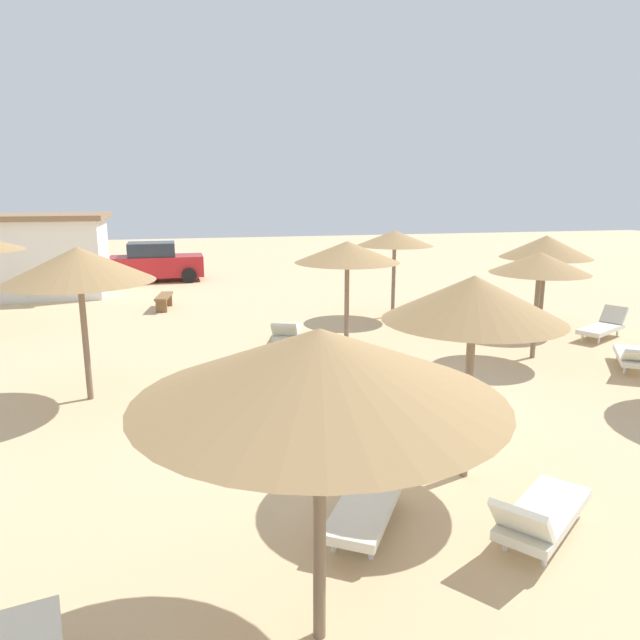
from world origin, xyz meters
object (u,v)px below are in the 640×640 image
(lounger_2, at_px, (634,356))
(lounger_4, at_px, (287,332))
(parked_car, at_px, (156,263))
(beach_cabana, at_px, (45,255))
(parasol_2, at_px, (540,263))
(lounger_7, at_px, (540,515))
(lounger_0, at_px, (369,498))
(parasol_4, at_px, (347,252))
(parasol_6, at_px, (546,247))
(lounger_6, at_px, (603,327))
(lounger_1, at_px, (439,315))
(parasol_7, at_px, (474,299))
(parasol_1, at_px, (395,239))
(bench_0, at_px, (164,299))
(parasol_9, at_px, (79,265))
(parasol_0, at_px, (319,365))

(lounger_2, height_order, lounger_4, lounger_4)
(parked_car, distance_m, beach_cabana, 4.90)
(parasol_2, bearing_deg, lounger_7, -122.14)
(lounger_7, distance_m, parked_car, 22.08)
(lounger_0, distance_m, lounger_4, 8.72)
(parasol_4, height_order, lounger_0, parasol_4)
(parasol_6, bearing_deg, lounger_6, -55.86)
(parasol_4, height_order, parked_car, parasol_4)
(lounger_7, bearing_deg, lounger_6, 48.06)
(lounger_6, bearing_deg, lounger_1, 145.84)
(parasol_7, distance_m, lounger_7, 2.83)
(lounger_6, distance_m, parked_car, 18.27)
(parasol_1, xyz_separation_m, parasol_2, (1.73, -5.23, -0.18))
(parasol_1, height_order, parasol_4, parasol_4)
(lounger_0, bearing_deg, parasol_2, 44.27)
(parasol_2, xyz_separation_m, lounger_2, (1.68, -1.40, -2.02))
(parked_car, bearing_deg, lounger_6, -46.98)
(parasol_7, xyz_separation_m, bench_0, (-4.54, 13.30, -2.27))
(parasol_2, distance_m, lounger_7, 8.32)
(parasol_9, relative_size, lounger_1, 1.56)
(parasol_6, xyz_separation_m, parasol_9, (-12.18, -3.32, 0.26))
(parasol_7, height_order, lounger_1, parasol_7)
(lounger_2, relative_size, lounger_6, 1.01)
(parked_car, bearing_deg, parasol_4, -68.62)
(parasol_6, bearing_deg, parasol_4, -169.05)
(lounger_0, bearing_deg, lounger_4, 86.66)
(lounger_0, bearing_deg, beach_cabana, 112.19)
(lounger_4, bearing_deg, parasol_1, 32.84)
(parasol_2, xyz_separation_m, beach_cabana, (-13.43, 11.85, -0.76))
(parasol_6, distance_m, lounger_6, 2.74)
(parasol_7, xyz_separation_m, lounger_1, (3.67, 9.00, -2.31))
(parasol_7, bearing_deg, parasol_1, 75.43)
(bench_0, bearing_deg, lounger_0, -78.66)
(parasol_1, relative_size, parked_car, 0.69)
(parasol_6, bearing_deg, lounger_1, 158.61)
(parasol_9, distance_m, beach_cabana, 12.89)
(parasol_4, xyz_separation_m, parasol_9, (-5.85, -2.10, 0.13))
(parasol_2, relative_size, lounger_1, 1.35)
(parasol_7, relative_size, parasol_9, 0.98)
(parasol_6, xyz_separation_m, lounger_6, (1.00, -1.47, -2.08))
(lounger_6, height_order, beach_cabana, beach_cabana)
(lounger_6, distance_m, beach_cabana, 19.57)
(parasol_6, bearing_deg, lounger_2, -94.32)
(parasol_0, height_order, lounger_0, parasol_0)
(parasol_9, height_order, lounger_7, parasol_9)
(lounger_4, distance_m, bench_0, 6.37)
(beach_cabana, bearing_deg, lounger_2, -41.24)
(parasol_4, distance_m, lounger_2, 7.05)
(lounger_6, bearing_deg, bench_0, 150.20)
(parasol_4, xyz_separation_m, parasol_6, (6.33, 1.22, -0.13))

